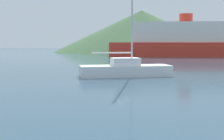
{
  "coord_description": "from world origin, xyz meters",
  "views": [
    {
      "loc": [
        3.37,
        1.05,
        2.4
      ],
      "look_at": [
        -0.64,
        14.0,
        1.2
      ],
      "focal_mm": 50.0,
      "sensor_mm": 36.0,
      "label": 1
    }
  ],
  "objects": [
    {
      "name": "sailboat_inner",
      "position": [
        -2.28,
        22.51,
        0.52
      ],
      "size": [
        6.65,
        4.9,
        9.53
      ],
      "rotation": [
        0.0,
        0.0,
        0.5
      ],
      "color": "white",
      "rests_on": "ground_plane"
    },
    {
      "name": "ferry_distant",
      "position": [
        -0.63,
        58.66,
        2.6
      ],
      "size": [
        28.32,
        15.3,
        7.51
      ],
      "rotation": [
        0.0,
        0.0,
        0.23
      ],
      "color": "red",
      "rests_on": "ground_plane"
    },
    {
      "name": "hill_west",
      "position": [
        -13.2,
        80.18,
        5.3
      ],
      "size": [
        44.69,
        44.69,
        10.6
      ],
      "color": "#476B42",
      "rests_on": "ground_plane"
    }
  ]
}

